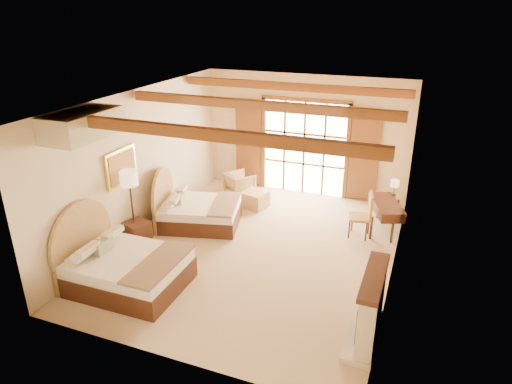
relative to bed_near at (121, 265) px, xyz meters
The scene contains 19 objects.
floor 2.88m from the bed_near, 48.88° to the left, with size 7.00×7.00×0.00m, color #CCB889.
wall_back 6.07m from the bed_near, 71.65° to the left, with size 5.50×5.50×0.00m, color beige.
wall_left 2.61m from the bed_near, 112.26° to the left, with size 7.00×7.00×0.00m, color beige.
wall_right 5.23m from the bed_near, 24.89° to the left, with size 7.00×7.00×0.00m, color beige.
ceiling 3.99m from the bed_near, 48.88° to the left, with size 7.00×7.00×0.00m, color #BA7435.
ceiling_beams 3.91m from the bed_near, 48.88° to the left, with size 5.39×4.60×0.18m, color brown, non-canonical shape.
french_doors 5.95m from the bed_near, 71.47° to the left, with size 3.95×0.08×2.60m.
fireplace 4.47m from the bed_near, ahead, with size 0.46×1.40×1.16m.
painting 2.11m from the bed_near, 120.80° to the left, with size 0.06×0.95×0.75m.
canopy_valance 2.60m from the bed_near, 164.70° to the left, with size 0.70×1.40×0.45m, color beige.
bed_near is the anchor object (origin of this frame).
bed_far 2.74m from the bed_near, 89.24° to the left, with size 2.15×1.79×1.20m.
nightstand 1.48m from the bed_near, 113.60° to the left, with size 0.46×0.46×0.55m, color #402116.
floor_lamp 1.80m from the bed_near, 115.31° to the left, with size 0.36×0.36×1.71m.
armchair 4.79m from the bed_near, 86.00° to the left, with size 0.67×0.68×0.62m, color tan.
ottoman 4.28m from the bed_near, 76.19° to the left, with size 0.57×0.57×0.41m, color tan.
desk 5.89m from the bed_near, 43.57° to the left, with size 0.96×1.37×0.68m.
desk_chair 5.17m from the bed_near, 42.79° to the left, with size 0.55×0.55×1.05m.
desk_lamp 6.32m from the bed_near, 46.15° to the left, with size 0.19×0.19×0.38m.
Camera 1 is at (3.06, -7.95, 4.83)m, focal length 32.00 mm.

